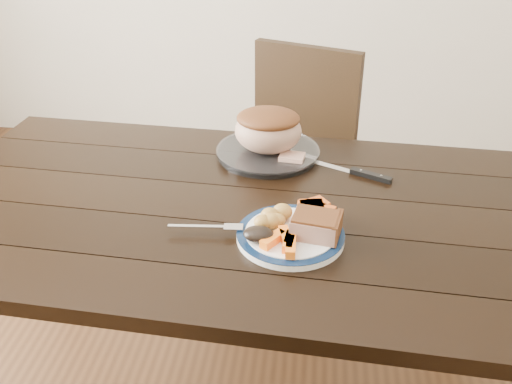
# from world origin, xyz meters

# --- Properties ---
(dining_table) EXTENTS (1.65, 0.99, 0.75)m
(dining_table) POSITION_xyz_m (0.00, 0.00, 0.66)
(dining_table) COLOR black
(dining_table) RESTS_ON ground
(chair_far) EXTENTS (0.54, 0.55, 0.93)m
(chair_far) POSITION_xyz_m (0.14, 0.73, 0.52)
(chair_far) COLOR black
(chair_far) RESTS_ON ground
(dinner_plate) EXTENTS (0.25, 0.25, 0.02)m
(dinner_plate) POSITION_xyz_m (0.18, -0.14, 0.76)
(dinner_plate) COLOR white
(dinner_plate) RESTS_ON dining_table
(plate_rim) EXTENTS (0.25, 0.25, 0.02)m
(plate_rim) POSITION_xyz_m (0.18, -0.14, 0.77)
(plate_rim) COLOR #0B1D39
(plate_rim) RESTS_ON dinner_plate
(serving_platter) EXTENTS (0.30, 0.30, 0.02)m
(serving_platter) POSITION_xyz_m (0.08, 0.29, 0.76)
(serving_platter) COLOR white
(serving_platter) RESTS_ON dining_table
(pork_slice) EXTENTS (0.12, 0.10, 0.05)m
(pork_slice) POSITION_xyz_m (0.23, -0.15, 0.79)
(pork_slice) COLOR tan
(pork_slice) RESTS_ON dinner_plate
(roasted_potatoes) EXTENTS (0.09, 0.09, 0.04)m
(roasted_potatoes) POSITION_xyz_m (0.13, -0.12, 0.79)
(roasted_potatoes) COLOR gold
(roasted_potatoes) RESTS_ON dinner_plate
(carrot_batons) EXTENTS (0.08, 0.11, 0.02)m
(carrot_batons) POSITION_xyz_m (0.16, -0.20, 0.78)
(carrot_batons) COLOR orange
(carrot_batons) RESTS_ON dinner_plate
(pumpkin_wedges) EXTENTS (0.09, 0.09, 0.04)m
(pumpkin_wedges) POSITION_xyz_m (0.23, -0.08, 0.79)
(pumpkin_wedges) COLOR #E75519
(pumpkin_wedges) RESTS_ON dinner_plate
(dark_mushroom) EXTENTS (0.07, 0.05, 0.03)m
(dark_mushroom) POSITION_xyz_m (0.10, -0.18, 0.79)
(dark_mushroom) COLOR black
(dark_mushroom) RESTS_ON dinner_plate
(fork) EXTENTS (0.18, 0.03, 0.00)m
(fork) POSITION_xyz_m (-0.01, -0.14, 0.77)
(fork) COLOR silver
(fork) RESTS_ON dinner_plate
(roast_joint) EXTENTS (0.20, 0.17, 0.13)m
(roast_joint) POSITION_xyz_m (0.08, 0.29, 0.83)
(roast_joint) COLOR tan
(roast_joint) RESTS_ON serving_platter
(cut_slice) EXTENTS (0.08, 0.06, 0.02)m
(cut_slice) POSITION_xyz_m (0.16, 0.23, 0.78)
(cut_slice) COLOR tan
(cut_slice) RESTS_ON serving_platter
(carving_knife) EXTENTS (0.30, 0.16, 0.01)m
(carving_knife) POSITION_xyz_m (0.34, 0.20, 0.76)
(carving_knife) COLOR silver
(carving_knife) RESTS_ON dining_table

